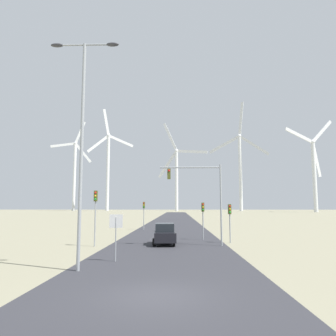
% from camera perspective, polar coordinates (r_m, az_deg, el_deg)
% --- Properties ---
extents(ground_plane, '(600.00, 600.00, 0.00)m').
position_cam_1_polar(ground_plane, '(13.03, -2.18, -21.33)').
color(ground_plane, gray).
extents(road_surface, '(10.00, 240.00, 0.01)m').
position_cam_1_polar(road_surface, '(60.68, 0.88, -9.77)').
color(road_surface, '#2D2D33').
rests_on(road_surface, ground).
extents(streetlamp, '(3.81, 0.32, 12.31)m').
position_cam_1_polar(streetlamp, '(18.36, -14.71, 6.93)').
color(streetlamp, '#93999E').
rests_on(streetlamp, ground).
extents(stop_sign_near, '(0.81, 0.07, 2.80)m').
position_cam_1_polar(stop_sign_near, '(20.43, -9.06, -10.34)').
color(stop_sign_near, '#93999E').
rests_on(stop_sign_near, ground).
extents(traffic_light_post_near_left, '(0.28, 0.33, 4.60)m').
position_cam_1_polar(traffic_light_post_near_left, '(28.12, -12.52, -6.41)').
color(traffic_light_post_near_left, '#93999E').
rests_on(traffic_light_post_near_left, ground).
extents(traffic_light_post_near_right, '(0.28, 0.34, 3.48)m').
position_cam_1_polar(traffic_light_post_near_right, '(30.45, 10.71, -7.95)').
color(traffic_light_post_near_right, '#93999E').
rests_on(traffic_light_post_near_right, ground).
extents(traffic_light_post_mid_left, '(0.28, 0.33, 3.90)m').
position_cam_1_polar(traffic_light_post_mid_left, '(46.58, -4.23, -7.18)').
color(traffic_light_post_mid_left, '#93999E').
rests_on(traffic_light_post_mid_left, ground).
extents(traffic_light_post_mid_right, '(0.28, 0.34, 3.66)m').
position_cam_1_polar(traffic_light_post_mid_right, '(32.91, 6.10, -7.69)').
color(traffic_light_post_mid_right, '#93999E').
rests_on(traffic_light_post_mid_right, ground).
extents(traffic_light_mast_overhead, '(5.26, 0.34, 6.86)m').
position_cam_1_polar(traffic_light_mast_overhead, '(28.08, 5.65, -3.36)').
color(traffic_light_mast_overhead, '#93999E').
rests_on(traffic_light_mast_overhead, ground).
extents(car_approaching, '(2.07, 4.21, 1.83)m').
position_cam_1_polar(car_approaching, '(28.82, -0.60, -11.41)').
color(car_approaching, black).
rests_on(car_approaching, ground).
extents(wind_turbine_far_left, '(29.18, 8.61, 67.57)m').
position_cam_1_polar(wind_turbine_far_left, '(254.56, -15.96, -0.28)').
color(wind_turbine_far_left, silver).
rests_on(wind_turbine_far_left, ground).
extents(wind_turbine_left, '(30.27, 15.16, 71.96)m').
position_cam_1_polar(wind_turbine_left, '(233.30, -10.41, 0.52)').
color(wind_turbine_left, silver).
rests_on(wind_turbine_left, ground).
extents(wind_turbine_center, '(34.68, 12.79, 63.34)m').
position_cam_1_polar(wind_turbine_center, '(230.58, 1.50, -0.77)').
color(wind_turbine_center, silver).
rests_on(wind_turbine_center, ground).
extents(wind_turbine_right, '(37.31, 19.95, 74.75)m').
position_cam_1_polar(wind_turbine_right, '(227.07, 12.45, 0.69)').
color(wind_turbine_right, silver).
rests_on(wind_turbine_right, ground).
extents(wind_turbine_far_right, '(31.79, 14.56, 53.16)m').
position_cam_1_polar(wind_turbine_far_right, '(199.66, 24.07, 0.11)').
color(wind_turbine_far_right, silver).
rests_on(wind_turbine_far_right, ground).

